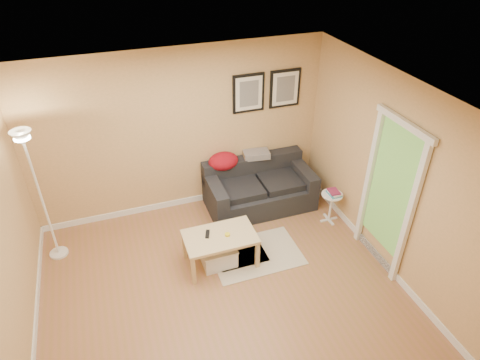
% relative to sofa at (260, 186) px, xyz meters
% --- Properties ---
extents(floor, '(4.50, 4.50, 0.00)m').
position_rel_sofa_xyz_m(floor, '(-1.13, -1.53, -0.38)').
color(floor, '#9B6242').
rests_on(floor, ground).
extents(ceiling, '(4.50, 4.50, 0.00)m').
position_rel_sofa_xyz_m(ceiling, '(-1.13, -1.53, 2.23)').
color(ceiling, white).
rests_on(ceiling, wall_back).
extents(wall_back, '(4.50, 0.00, 4.50)m').
position_rel_sofa_xyz_m(wall_back, '(-1.13, 0.47, 0.92)').
color(wall_back, tan).
rests_on(wall_back, ground).
extents(wall_left, '(0.00, 4.00, 4.00)m').
position_rel_sofa_xyz_m(wall_left, '(-3.38, -1.53, 0.92)').
color(wall_left, tan).
rests_on(wall_left, ground).
extents(wall_right, '(0.00, 4.00, 4.00)m').
position_rel_sofa_xyz_m(wall_right, '(1.12, -1.53, 0.92)').
color(wall_right, tan).
rests_on(wall_right, ground).
extents(baseboard_back, '(4.50, 0.02, 0.10)m').
position_rel_sofa_xyz_m(baseboard_back, '(-1.13, 0.46, -0.33)').
color(baseboard_back, white).
rests_on(baseboard_back, ground).
extents(baseboard_left, '(0.02, 4.00, 0.10)m').
position_rel_sofa_xyz_m(baseboard_left, '(-3.37, -1.53, -0.33)').
color(baseboard_left, white).
rests_on(baseboard_left, ground).
extents(baseboard_right, '(0.02, 4.00, 0.10)m').
position_rel_sofa_xyz_m(baseboard_right, '(1.11, -1.53, -0.33)').
color(baseboard_right, white).
rests_on(baseboard_right, ground).
extents(sofa, '(1.70, 0.90, 0.75)m').
position_rel_sofa_xyz_m(sofa, '(0.00, 0.00, 0.00)').
color(sofa, black).
rests_on(sofa, ground).
extents(red_throw, '(0.48, 0.36, 0.28)m').
position_rel_sofa_xyz_m(red_throw, '(-0.51, 0.32, 0.40)').
color(red_throw, maroon).
rests_on(red_throw, sofa).
extents(plaid_throw, '(0.45, 0.32, 0.10)m').
position_rel_sofa_xyz_m(plaid_throw, '(0.06, 0.34, 0.41)').
color(plaid_throw, '#A2875E').
rests_on(plaid_throw, sofa).
extents(framed_print_left, '(0.50, 0.04, 0.60)m').
position_rel_sofa_xyz_m(framed_print_left, '(-0.05, 0.45, 1.43)').
color(framed_print_left, black).
rests_on(framed_print_left, wall_back).
extents(framed_print_right, '(0.50, 0.04, 0.60)m').
position_rel_sofa_xyz_m(framed_print_right, '(0.55, 0.45, 1.43)').
color(framed_print_right, black).
rests_on(framed_print_right, wall_back).
extents(area_rug, '(1.25, 0.85, 0.01)m').
position_rel_sofa_xyz_m(area_rug, '(-0.48, -1.08, -0.37)').
color(area_rug, beige).
rests_on(area_rug, ground).
extents(green_runner, '(0.70, 0.50, 0.01)m').
position_rel_sofa_xyz_m(green_runner, '(-0.68, -1.02, -0.37)').
color(green_runner, '#668C4C').
rests_on(green_runner, ground).
extents(coffee_table, '(1.11, 0.88, 0.48)m').
position_rel_sofa_xyz_m(coffee_table, '(-0.99, -1.05, -0.13)').
color(coffee_table, '#CFB67E').
rests_on(coffee_table, ground).
extents(remote_control, '(0.10, 0.17, 0.02)m').
position_rel_sofa_xyz_m(remote_control, '(-1.14, -0.98, 0.12)').
color(remote_control, black).
rests_on(remote_control, coffee_table).
extents(tape_roll, '(0.07, 0.07, 0.03)m').
position_rel_sofa_xyz_m(tape_roll, '(-0.90, -1.08, 0.12)').
color(tape_roll, yellow).
rests_on(tape_roll, coffee_table).
extents(storage_bin, '(0.47, 0.34, 0.29)m').
position_rel_sofa_xyz_m(storage_bin, '(-1.03, -1.08, -0.23)').
color(storage_bin, white).
rests_on(storage_bin, ground).
extents(side_table, '(0.33, 0.33, 0.50)m').
position_rel_sofa_xyz_m(side_table, '(0.89, -0.73, -0.12)').
color(side_table, white).
rests_on(side_table, ground).
extents(book_stack, '(0.18, 0.23, 0.07)m').
position_rel_sofa_xyz_m(book_stack, '(0.91, -0.74, 0.16)').
color(book_stack, teal).
rests_on(book_stack, side_table).
extents(floor_lamp, '(0.26, 0.26, 1.97)m').
position_rel_sofa_xyz_m(floor_lamp, '(-3.13, -0.13, 0.56)').
color(floor_lamp, white).
rests_on(floor_lamp, ground).
extents(doorway, '(0.12, 1.01, 2.13)m').
position_rel_sofa_xyz_m(doorway, '(1.07, -1.68, 0.65)').
color(doorway, white).
rests_on(doorway, ground).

